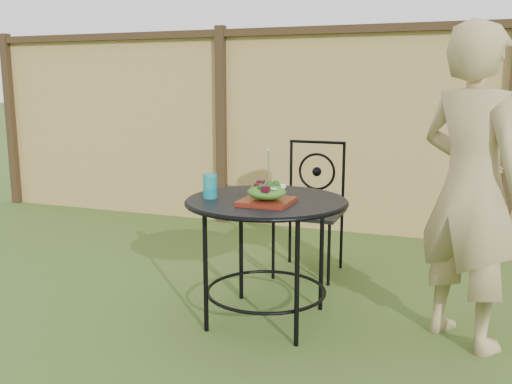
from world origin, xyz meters
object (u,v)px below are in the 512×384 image
(patio_chair, at_px, (311,204))
(diner, at_px, (471,188))
(salad_plate, at_px, (267,202))
(patio_table, at_px, (266,223))

(patio_chair, height_order, diner, diner)
(salad_plate, bearing_deg, patio_chair, 91.89)
(patio_table, bearing_deg, salad_plate, -69.98)
(patio_chair, xyz_separation_m, diner, (1.07, -0.83, 0.33))
(diner, distance_m, salad_plate, 1.06)
(patio_chair, relative_size, salad_plate, 3.52)
(diner, xyz_separation_m, salad_plate, (-1.03, -0.24, -0.10))
(patio_chair, relative_size, diner, 0.57)
(patio_table, distance_m, salad_plate, 0.20)
(patio_chair, xyz_separation_m, salad_plate, (0.04, -1.07, 0.23))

